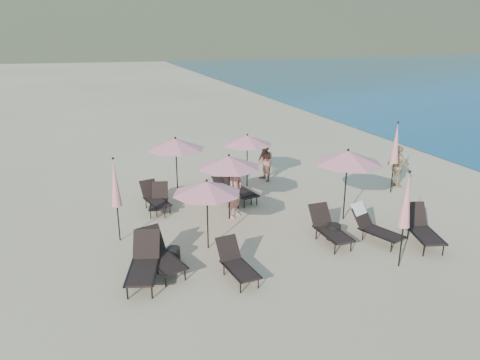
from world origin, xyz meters
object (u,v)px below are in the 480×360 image
object	(u,v)px
beachgoer_c	(398,167)
lounger_6	(155,198)
umbrella_closed_1	(396,144)
lounger_5	(422,228)
umbrella_open_1	(229,162)
side_table_0	(174,255)
umbrella_open_2	(348,157)
lounger_3	(329,227)
beachgoer_a	(235,189)
umbrella_closed_0	(406,201)
side_table_1	(333,232)
lounger_8	(239,188)
lounger_7	(159,200)
lounger_2	(236,263)
umbrella_open_3	(176,144)
lounger_1	(160,254)
umbrella_open_0	(207,188)
beachgoer_b	(265,162)
umbrella_closed_2	(115,183)
lounger_0	(144,263)
lounger_4	(373,225)
umbrella_open_4	(247,140)
lounger_9	(228,184)

from	to	relation	value
beachgoer_c	lounger_6	bearing A→B (deg)	70.63
umbrella_closed_1	lounger_5	bearing A→B (deg)	-116.12
umbrella_open_1	side_table_0	size ratio (longest dim) A/B	5.37
umbrella_open_2	beachgoer_c	bearing A→B (deg)	29.52
lounger_3	beachgoer_a	size ratio (longest dim) A/B	0.87
umbrella_open_1	umbrella_closed_0	size ratio (longest dim) A/B	0.83
umbrella_open_1	side_table_1	distance (m)	3.86
lounger_5	lounger_8	distance (m)	6.35
lounger_7	side_table_0	xyz separation A→B (m)	(-0.32, -3.74, -0.19)
lounger_2	lounger_7	bearing A→B (deg)	94.54
umbrella_open_1	beachgoer_c	world-z (taller)	umbrella_open_1
side_table_0	umbrella_open_2	bearing A→B (deg)	9.44
umbrella_closed_0	lounger_2	bearing A→B (deg)	167.55
umbrella_open_3	umbrella_closed_1	world-z (taller)	umbrella_closed_1
lounger_1	lounger_6	world-z (taller)	lounger_1
umbrella_open_0	umbrella_open_1	xyz separation A→B (m)	(1.24, 1.78, 0.12)
umbrella_open_0	beachgoer_c	world-z (taller)	umbrella_open_0
umbrella_closed_1	beachgoer_b	distance (m)	5.03
lounger_7	umbrella_closed_2	size ratio (longest dim) A/B	0.62
lounger_2	umbrella_closed_0	xyz separation A→B (m)	(4.20, -0.93, 1.43)
lounger_0	umbrella_open_3	distance (m)	6.11
beachgoer_a	lounger_0	bearing A→B (deg)	177.84
lounger_5	lounger_7	xyz separation A→B (m)	(-6.65, 5.08, -0.07)
lounger_2	side_table_0	world-z (taller)	lounger_2
lounger_3	umbrella_closed_0	bearing A→B (deg)	-63.43
lounger_1	side_table_1	world-z (taller)	lounger_1
lounger_6	beachgoer_b	size ratio (longest dim) A/B	1.02
lounger_8	lounger_6	bearing A→B (deg)	166.09
lounger_6	umbrella_closed_0	size ratio (longest dim) A/B	0.61
lounger_4	umbrella_closed_1	distance (m)	4.72
umbrella_open_1	umbrella_closed_2	distance (m)	3.56
side_table_0	lounger_5	bearing A→B (deg)	-10.85
lounger_0	lounger_8	size ratio (longest dim) A/B	1.10
umbrella_closed_1	umbrella_open_1	bearing A→B (deg)	-177.20
umbrella_open_2	beachgoer_a	bearing A→B (deg)	156.65
lounger_4	umbrella_closed_1	xyz separation A→B (m)	(3.12, 3.24, 1.42)
lounger_2	lounger_7	world-z (taller)	lounger_2
umbrella_open_0	side_table_1	world-z (taller)	umbrella_open_0
lounger_6	beachgoer_b	bearing A→B (deg)	5.60
beachgoer_a	umbrella_open_3	bearing A→B (deg)	74.92
umbrella_open_4	beachgoer_b	world-z (taller)	umbrella_open_4
side_table_0	lounger_2	bearing A→B (deg)	-45.94
lounger_8	umbrella_open_4	bearing A→B (deg)	47.58
umbrella_open_0	lounger_9	bearing A→B (deg)	63.34
lounger_1	umbrella_open_0	size ratio (longest dim) A/B	0.88
lounger_0	umbrella_open_0	distance (m)	2.65
lounger_2	side_table_1	size ratio (longest dim) A/B	3.41
umbrella_open_4	umbrella_closed_2	world-z (taller)	umbrella_closed_2
lounger_4	side_table_1	world-z (taller)	lounger_4
lounger_3	beachgoer_b	world-z (taller)	beachgoer_b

